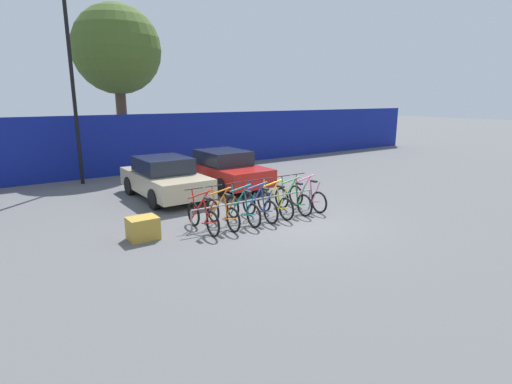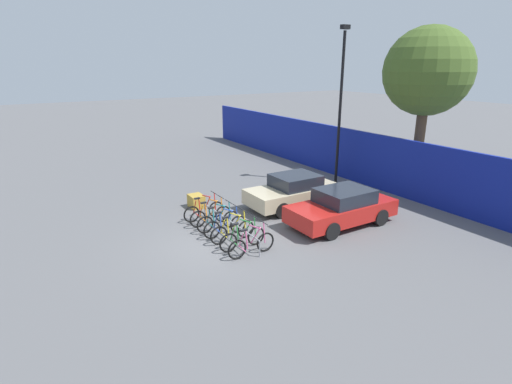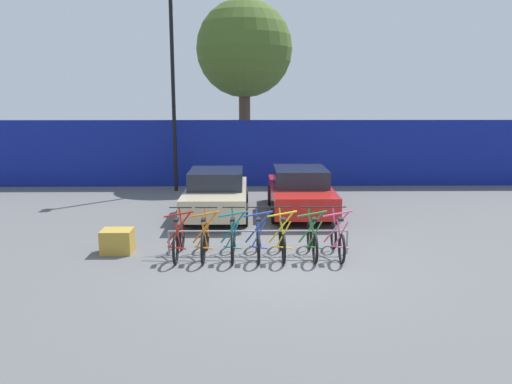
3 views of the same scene
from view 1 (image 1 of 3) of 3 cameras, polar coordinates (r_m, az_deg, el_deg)
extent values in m
plane|color=#59595B|center=(11.24, 4.08, -4.11)|extent=(120.00, 120.00, 0.00)
cube|color=navy|center=(19.14, -14.26, 6.82)|extent=(36.00, 0.16, 2.64)
cylinder|color=gray|center=(11.32, 0.08, -1.05)|extent=(4.10, 0.04, 0.04)
cylinder|color=gray|center=(10.39, -9.21, -4.13)|extent=(0.04, 0.04, 0.55)
cylinder|color=gray|center=(12.65, 7.68, -0.91)|extent=(0.04, 0.04, 0.55)
torus|color=black|center=(9.91, -6.19, -4.57)|extent=(0.06, 0.66, 0.66)
torus|color=black|center=(10.80, -8.91, -3.13)|extent=(0.06, 0.66, 0.66)
cylinder|color=red|center=(10.40, -8.07, -1.92)|extent=(0.60, 0.04, 0.76)
cylinder|color=red|center=(10.28, -7.99, -0.32)|extent=(0.68, 0.04, 0.16)
cylinder|color=red|center=(10.13, -7.18, -2.66)|extent=(0.14, 0.04, 0.63)
cylinder|color=red|center=(9.95, -6.64, -2.79)|extent=(0.32, 0.03, 0.58)
cylinder|color=red|center=(10.09, -6.74, -4.41)|extent=(0.40, 0.03, 0.08)
cylinder|color=red|center=(10.67, -8.87, -1.41)|extent=(0.12, 0.04, 0.69)
cylinder|color=black|center=(10.55, -8.84, 0.46)|extent=(0.52, 0.03, 0.03)
cube|color=black|center=(9.96, -6.99, -0.90)|extent=(0.10, 0.22, 0.05)
torus|color=black|center=(10.20, -3.27, -3.99)|extent=(0.06, 0.66, 0.66)
torus|color=black|center=(11.06, -6.16, -2.65)|extent=(0.06, 0.66, 0.66)
cylinder|color=orange|center=(10.67, -5.24, -1.45)|extent=(0.60, 0.04, 0.76)
cylinder|color=orange|center=(10.55, -5.13, 0.12)|extent=(0.68, 0.04, 0.16)
cylinder|color=orange|center=(10.41, -4.30, -2.15)|extent=(0.14, 0.04, 0.63)
cylinder|color=orange|center=(10.24, -3.73, -2.27)|extent=(0.32, 0.03, 0.58)
cylinder|color=orange|center=(10.37, -3.85, -3.85)|extent=(0.40, 0.03, 0.08)
cylinder|color=orange|center=(10.94, -6.10, -0.96)|extent=(0.12, 0.04, 0.69)
cylinder|color=black|center=(10.82, -6.03, 0.86)|extent=(0.52, 0.03, 0.03)
cube|color=black|center=(10.24, -4.07, -0.44)|extent=(0.10, 0.22, 0.05)
torus|color=black|center=(10.53, -0.33, -3.40)|extent=(0.06, 0.66, 0.66)
torus|color=black|center=(11.37, -3.36, -2.15)|extent=(0.06, 0.66, 0.66)
cylinder|color=#197A7F|center=(10.99, -2.37, -0.96)|extent=(0.60, 0.04, 0.76)
cylinder|color=#197A7F|center=(10.88, -2.23, 0.56)|extent=(0.68, 0.04, 0.16)
cylinder|color=#197A7F|center=(10.73, -1.39, -1.64)|extent=(0.14, 0.04, 0.63)
cylinder|color=#197A7F|center=(10.57, -0.79, -1.73)|extent=(0.32, 0.03, 0.58)
cylinder|color=#197A7F|center=(10.70, -0.94, -3.28)|extent=(0.40, 0.03, 0.08)
cylinder|color=#197A7F|center=(11.25, -3.27, -0.50)|extent=(0.12, 0.04, 0.69)
cylinder|color=black|center=(11.14, -3.18, 1.28)|extent=(0.52, 0.03, 0.03)
cube|color=black|center=(10.58, -1.12, 0.04)|extent=(0.10, 0.22, 0.05)
torus|color=black|center=(10.85, 2.12, -2.90)|extent=(0.06, 0.66, 0.66)
torus|color=black|center=(11.67, -1.00, -1.73)|extent=(0.06, 0.66, 0.66)
cylinder|color=#284CB7|center=(11.30, 0.04, -0.55)|extent=(0.60, 0.04, 0.76)
cylinder|color=#284CB7|center=(11.19, 0.20, 0.93)|extent=(0.68, 0.04, 0.16)
cylinder|color=#284CB7|center=(11.05, 1.05, -1.20)|extent=(0.14, 0.04, 0.63)
cylinder|color=#284CB7|center=(10.89, 1.67, -1.29)|extent=(0.32, 0.03, 0.58)
cylinder|color=#284CB7|center=(11.01, 1.49, -2.79)|extent=(0.40, 0.03, 0.08)
cylinder|color=#284CB7|center=(11.55, -0.89, -0.12)|extent=(0.12, 0.04, 0.69)
cylinder|color=black|center=(11.44, -0.78, 1.62)|extent=(0.52, 0.03, 0.03)
cube|color=black|center=(10.90, 1.34, 0.43)|extent=(0.10, 0.22, 0.05)
torus|color=black|center=(11.18, 4.34, -2.45)|extent=(0.06, 0.66, 0.66)
torus|color=black|center=(11.97, 1.15, -1.33)|extent=(0.06, 0.66, 0.66)
cylinder|color=yellow|center=(11.61, 2.23, -0.18)|extent=(0.60, 0.04, 0.76)
cylinder|color=yellow|center=(11.50, 2.40, 1.27)|extent=(0.68, 0.04, 0.16)
cylinder|color=yellow|center=(11.37, 3.26, -0.80)|extent=(0.14, 0.04, 0.63)
cylinder|color=yellow|center=(11.21, 3.89, -0.88)|extent=(0.32, 0.03, 0.58)
cylinder|color=yellow|center=(11.33, 3.70, -2.34)|extent=(0.40, 0.03, 0.08)
cylinder|color=yellow|center=(11.86, 1.28, 0.24)|extent=(0.12, 0.04, 0.69)
cylinder|color=black|center=(11.75, 1.41, 1.93)|extent=(0.52, 0.03, 0.03)
cube|color=black|center=(11.22, 3.57, 0.79)|extent=(0.10, 0.22, 0.05)
torus|color=black|center=(11.61, 6.95, -1.91)|extent=(0.06, 0.66, 0.66)
torus|color=black|center=(12.38, 3.69, -0.87)|extent=(0.06, 0.66, 0.66)
cylinder|color=#288438|center=(12.03, 4.81, 0.26)|extent=(0.60, 0.04, 0.76)
cylinder|color=#288438|center=(11.92, 5.01, 1.66)|extent=(0.68, 0.04, 0.16)
cylinder|color=#288438|center=(11.79, 5.86, -0.33)|extent=(0.14, 0.04, 0.63)
cylinder|color=#288438|center=(11.64, 6.50, -0.40)|extent=(0.32, 0.03, 0.58)
cylinder|color=#288438|center=(11.76, 6.29, -1.82)|extent=(0.40, 0.03, 0.08)
cylinder|color=#288438|center=(12.27, 3.84, 0.65)|extent=(0.12, 0.04, 0.69)
cylinder|color=black|center=(12.16, 3.99, 2.30)|extent=(0.52, 0.03, 0.03)
cube|color=black|center=(11.65, 6.19, 1.21)|extent=(0.10, 0.22, 0.05)
torus|color=black|center=(11.99, 9.00, -1.48)|extent=(0.06, 0.66, 0.66)
torus|color=black|center=(12.74, 5.72, -0.50)|extent=(0.06, 0.66, 0.66)
cylinder|color=#E55993|center=(12.40, 6.86, 0.61)|extent=(0.60, 0.04, 0.76)
cylinder|color=#E55993|center=(12.30, 7.06, 1.97)|extent=(0.68, 0.04, 0.16)
cylinder|color=#E55993|center=(12.17, 7.91, 0.04)|extent=(0.14, 0.04, 0.63)
cylinder|color=#E55993|center=(12.03, 8.56, -0.02)|extent=(0.32, 0.03, 0.58)
cylinder|color=#E55993|center=(12.14, 8.34, -1.40)|extent=(0.40, 0.03, 0.08)
cylinder|color=#E55993|center=(12.63, 5.88, 0.98)|extent=(0.12, 0.04, 0.69)
cylinder|color=black|center=(12.53, 6.04, 2.58)|extent=(0.52, 0.03, 0.03)
cube|color=black|center=(12.03, 8.26, 1.54)|extent=(0.10, 0.22, 0.05)
cube|color=#C1B28E|center=(13.96, -12.87, 1.45)|extent=(1.80, 4.03, 0.62)
cube|color=#1E232D|center=(13.95, -13.15, 3.81)|extent=(1.58, 1.85, 0.52)
cylinder|color=black|center=(14.81, -17.62, 0.85)|extent=(0.20, 0.64, 0.64)
cylinder|color=black|center=(15.39, -11.57, 1.67)|extent=(0.20, 0.64, 0.64)
cylinder|color=black|center=(12.65, -14.34, -1.00)|extent=(0.20, 0.64, 0.64)
cylinder|color=black|center=(13.33, -7.48, 0.03)|extent=(0.20, 0.64, 0.64)
cube|color=red|center=(15.39, -4.49, 2.83)|extent=(1.80, 4.23, 0.62)
cube|color=#1E232D|center=(15.39, -4.73, 4.98)|extent=(1.58, 1.95, 0.52)
cylinder|color=black|center=(16.10, -9.33, 2.27)|extent=(0.20, 0.64, 0.64)
cylinder|color=black|center=(16.90, -4.12, 2.94)|extent=(0.20, 0.64, 0.64)
cylinder|color=black|center=(13.98, -4.89, 0.72)|extent=(0.20, 0.64, 0.64)
cylinder|color=black|center=(14.89, 0.79, 1.55)|extent=(0.20, 0.64, 0.64)
cylinder|color=black|center=(17.10, -24.65, 13.17)|extent=(0.14, 0.14, 7.32)
cube|color=#B28C33|center=(10.10, -15.85, -5.00)|extent=(0.70, 0.56, 0.55)
cylinder|color=brown|center=(20.50, -18.50, 8.87)|extent=(0.48, 0.48, 4.01)
sphere|color=#425B23|center=(20.57, -19.25, 18.67)|extent=(4.03, 4.03, 4.03)
camera|label=2|loc=(18.44, 47.95, 16.90)|focal=28.00mm
camera|label=3|loc=(6.47, 74.31, 5.78)|focal=35.00mm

